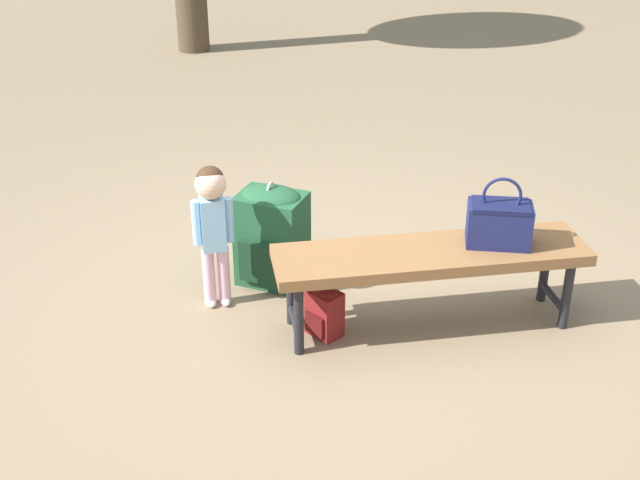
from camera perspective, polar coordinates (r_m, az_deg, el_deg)
The scene contains 6 objects.
ground_plane at distance 4.54m, azimuth -0.15°, elevation -4.84°, with size 40.00×40.00×0.00m, color #7F6B51.
park_bench at distance 4.26m, azimuth 7.59°, elevation -1.34°, with size 1.65×0.78×0.45m.
handbag at distance 4.29m, azimuth 12.18°, elevation 1.25°, with size 0.33×0.19×0.37m.
child_standing at distance 4.38m, azimuth -7.38°, elevation 1.66°, with size 0.21×0.16×0.81m.
backpack_large at distance 4.68m, azimuth -3.33°, elevation 0.49°, with size 0.43×0.39×0.62m.
backpack_small at distance 4.27m, azimuth 0.30°, elevation -4.83°, with size 0.21×0.21×0.29m.
Camera 1 is at (-0.33, 3.82, 2.43)m, focal length 46.68 mm.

